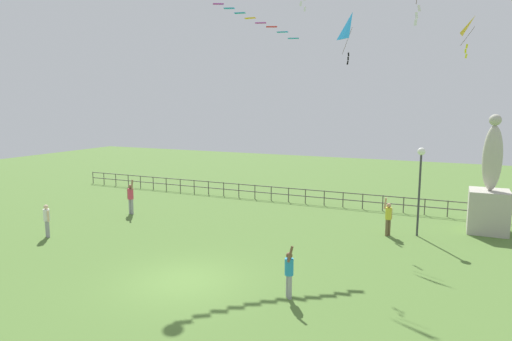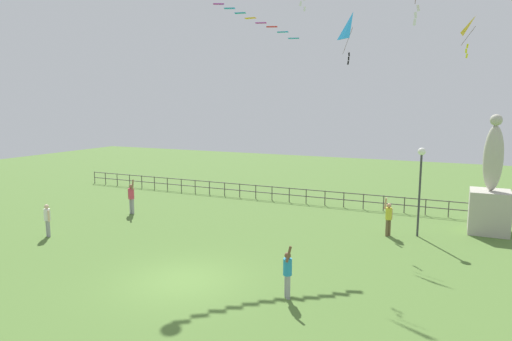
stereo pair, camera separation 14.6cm
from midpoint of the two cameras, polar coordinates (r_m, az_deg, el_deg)
ground_plane at (r=16.73m, az=-9.16°, el=-13.81°), size 80.00×80.00×0.00m
statue_monument at (r=24.79m, az=28.02°, el=-3.13°), size 1.84×1.84×5.86m
lamppost at (r=22.47m, az=20.58°, el=-0.19°), size 0.36×0.36×4.31m
person_0 at (r=26.79m, az=-15.58°, el=-3.23°), size 0.53×0.34×2.06m
person_1 at (r=22.47m, az=16.85°, el=-5.71°), size 0.40×0.43×1.90m
person_2 at (r=23.62m, az=-25.08°, el=-5.57°), size 0.46×0.29×1.59m
person_3 at (r=14.89m, az=4.35°, el=-12.78°), size 0.38×0.46×1.83m
kite_0 at (r=23.42m, az=26.50°, el=16.14°), size 0.89×0.89×1.82m
kite_4 at (r=25.42m, az=12.47°, el=17.41°), size 0.97×0.99×2.71m
waterfront_railing at (r=28.88m, az=5.78°, el=-2.97°), size 36.01×0.06×0.95m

